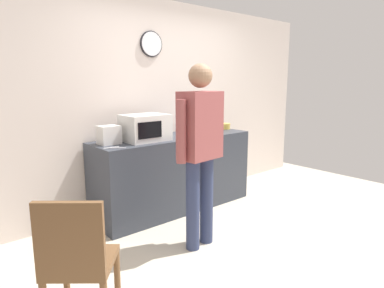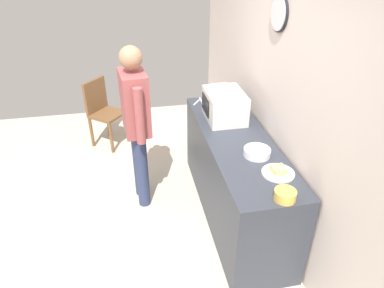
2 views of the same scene
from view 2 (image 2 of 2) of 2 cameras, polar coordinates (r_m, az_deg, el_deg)
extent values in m
plane|color=beige|center=(3.73, -11.63, -14.36)|extent=(6.00, 6.00, 0.00)
cube|color=silver|center=(3.26, 15.04, 6.16)|extent=(5.40, 0.10, 2.60)
cylinder|color=white|center=(3.22, 14.04, 19.99)|extent=(0.29, 0.03, 0.29)
cylinder|color=black|center=(3.22, 14.09, 19.99)|extent=(0.31, 0.02, 0.31)
cube|color=#333842|center=(3.66, 6.99, -5.29)|extent=(2.07, 0.62, 0.93)
cube|color=silver|center=(3.69, 5.35, 6.26)|extent=(0.50, 0.38, 0.30)
cube|color=black|center=(3.70, 2.21, 6.42)|extent=(0.30, 0.01, 0.18)
cylinder|color=white|center=(2.96, 13.87, -4.62)|extent=(0.27, 0.27, 0.01)
cube|color=#DBBF78|center=(2.94, 13.95, -4.10)|extent=(0.12, 0.12, 0.05)
cylinder|color=gold|center=(2.68, 14.95, -8.06)|extent=(0.16, 0.16, 0.08)
cylinder|color=white|center=(3.14, 10.57, -1.31)|extent=(0.24, 0.24, 0.07)
cube|color=silver|center=(4.10, 4.75, 8.07)|extent=(0.22, 0.18, 0.20)
cube|color=silver|center=(4.11, 0.79, 6.83)|extent=(0.15, 0.11, 0.01)
cube|color=silver|center=(4.16, 1.49, 7.12)|extent=(0.17, 0.02, 0.01)
cylinder|color=navy|center=(3.78, -8.13, -4.41)|extent=(0.13, 0.13, 0.88)
cylinder|color=navy|center=(3.95, -8.67, -2.81)|extent=(0.13, 0.13, 0.88)
cube|color=#9E4C4C|center=(3.50, -9.34, 6.65)|extent=(0.42, 0.28, 0.63)
cylinder|color=#9E4C4C|center=(3.29, -8.57, 4.47)|extent=(0.09, 0.09, 0.56)
cylinder|color=#9E4C4C|center=(3.74, -9.94, 7.69)|extent=(0.09, 0.09, 0.56)
sphere|color=#A37A5B|center=(3.34, -10.01, 13.74)|extent=(0.22, 0.22, 0.22)
cylinder|color=brown|center=(4.90, -13.04, 0.93)|extent=(0.04, 0.04, 0.45)
cylinder|color=brown|center=(5.14, -10.50, 2.68)|extent=(0.04, 0.04, 0.45)
cylinder|color=brown|center=(5.13, -16.07, 1.87)|extent=(0.04, 0.04, 0.45)
cylinder|color=brown|center=(5.35, -13.51, 3.51)|extent=(0.04, 0.04, 0.45)
cube|color=brown|center=(5.02, -13.62, 4.74)|extent=(0.56, 0.56, 0.04)
cube|color=brown|center=(5.03, -15.52, 7.63)|extent=(0.33, 0.29, 0.45)
camera|label=1|loc=(5.80, -35.17, 15.59)|focal=31.34mm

